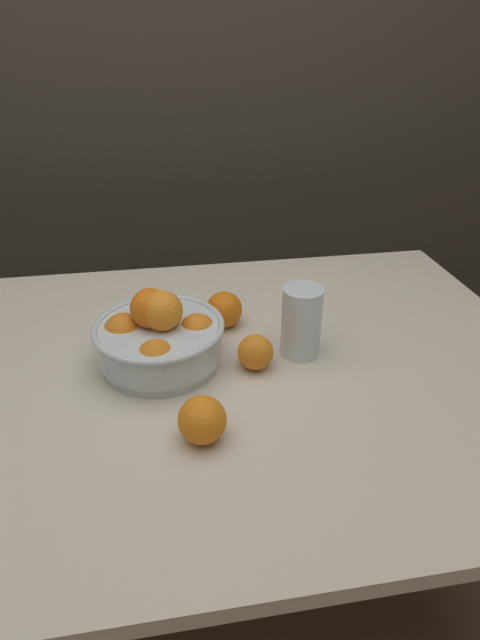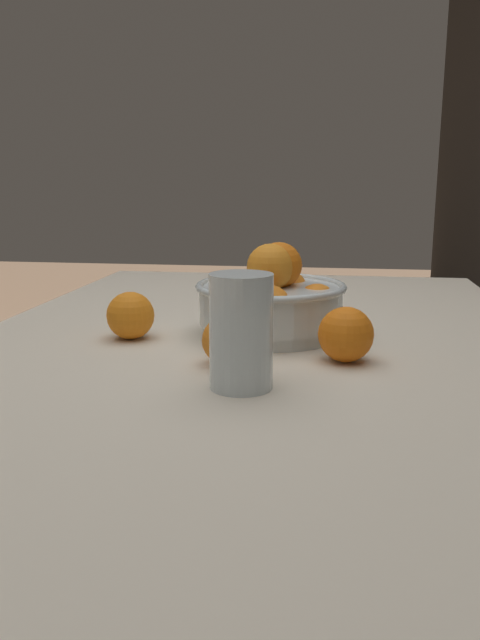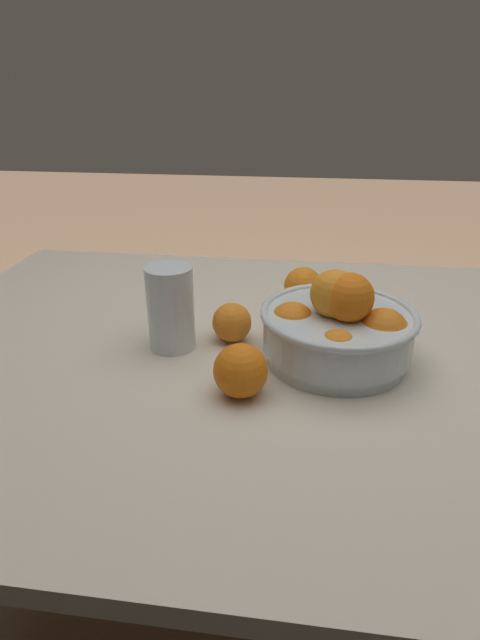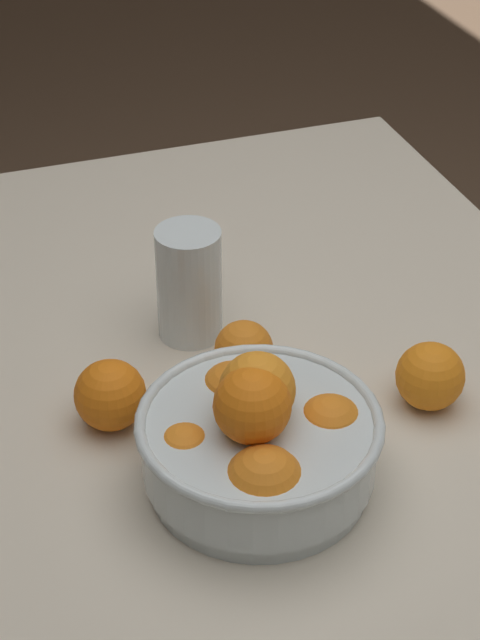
# 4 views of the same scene
# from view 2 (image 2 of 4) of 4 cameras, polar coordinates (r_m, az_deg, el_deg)

# --- Properties ---
(dining_table) EXTENTS (1.48, 0.97, 0.70)m
(dining_table) POSITION_cam_2_polar(r_m,az_deg,el_deg) (1.04, 1.29, -5.26)
(dining_table) COLOR beige
(dining_table) RESTS_ON ground_plane
(fruit_bowl) EXTENTS (0.25, 0.25, 0.16)m
(fruit_bowl) POSITION_cam_2_polar(r_m,az_deg,el_deg) (1.05, 2.90, 1.75)
(fruit_bowl) COLOR silver
(fruit_bowl) RESTS_ON dining_table
(juice_glass) EXTENTS (0.08, 0.08, 0.15)m
(juice_glass) POSITION_cam_2_polar(r_m,az_deg,el_deg) (0.78, 0.11, -1.63)
(juice_glass) COLOR #F4A314
(juice_glass) RESTS_ON dining_table
(orange_loose_near_bowl) EXTENTS (0.08, 0.08, 0.08)m
(orange_loose_near_bowl) POSITION_cam_2_polar(r_m,az_deg,el_deg) (1.04, -9.98, 0.41)
(orange_loose_near_bowl) COLOR orange
(orange_loose_near_bowl) RESTS_ON dining_table
(orange_loose_front) EXTENTS (0.08, 0.08, 0.08)m
(orange_loose_front) POSITION_cam_2_polar(r_m,az_deg,el_deg) (0.91, 9.65, -1.31)
(orange_loose_front) COLOR orange
(orange_loose_front) RESTS_ON dining_table
(orange_loose_aside) EXTENTS (0.07, 0.07, 0.07)m
(orange_loose_aside) POSITION_cam_2_polar(r_m,az_deg,el_deg) (0.89, -1.27, -1.87)
(orange_loose_aside) COLOR orange
(orange_loose_aside) RESTS_ON dining_table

